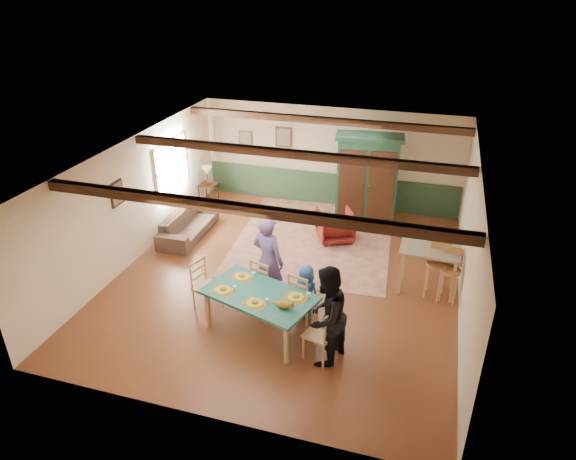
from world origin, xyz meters
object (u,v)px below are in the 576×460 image
(cat, at_px, (284,304))
(armoire, at_px, (367,180))
(dining_chair_far_right, at_px, (304,295))
(person_man, at_px, (268,260))
(dining_chair_end_left, at_px, (207,286))
(end_table, at_px, (209,194))
(bar_stool_right, at_px, (449,276))
(counter_table, at_px, (428,270))
(dining_table, at_px, (260,313))
(person_woman, at_px, (326,316))
(dining_chair_end_right, at_px, (320,333))
(person_child, at_px, (306,292))
(bar_stool_left, at_px, (436,271))
(table_lamp, at_px, (207,176))
(sofa, at_px, (188,224))
(dining_chair_far_left, at_px, (266,281))
(armchair, at_px, (335,226))

(cat, relative_size, armoire, 0.17)
(dining_chair_far_right, distance_m, person_man, 0.96)
(dining_chair_end_left, xyz_separation_m, end_table, (-2.09, 4.61, -0.23))
(bar_stool_right, bearing_deg, counter_table, 156.12)
(dining_table, distance_m, bar_stool_right, 3.75)
(dining_chair_end_left, bearing_deg, person_man, -43.15)
(end_table, relative_size, counter_table, 0.48)
(dining_chair_end_left, distance_m, armoire, 5.23)
(dining_table, bearing_deg, counter_table, 38.34)
(counter_table, bearing_deg, person_man, -156.92)
(armoire, distance_m, bar_stool_right, 3.79)
(person_man, bearing_deg, person_woman, 154.13)
(person_man, relative_size, counter_table, 1.60)
(dining_chair_far_right, bearing_deg, person_woman, 139.73)
(dining_table, relative_size, dining_chair_end_right, 1.89)
(dining_chair_end_right, bearing_deg, dining_table, -90.00)
(person_child, relative_size, bar_stool_left, 0.94)
(dining_chair_far_right, distance_m, cat, 0.98)
(dining_chair_far_right, relative_size, end_table, 1.83)
(dining_chair_far_right, distance_m, table_lamp, 5.87)
(table_lamp, bearing_deg, bar_stool_right, -24.98)
(sofa, distance_m, end_table, 1.96)
(end_table, bearing_deg, dining_chair_far_right, -48.12)
(dining_chair_end_right, relative_size, person_woman, 0.58)
(dining_chair_far_left, xyz_separation_m, armoire, (1.25, 4.18, 0.64))
(end_table, relative_size, bar_stool_right, 0.49)
(dining_chair_far_right, bearing_deg, armchair, -71.03)
(dining_chair_end_left, relative_size, bar_stool_left, 0.88)
(bar_stool_right, bearing_deg, dining_table, -142.52)
(end_table, bearing_deg, dining_table, -56.67)
(dining_table, distance_m, person_woman, 1.43)
(sofa, bearing_deg, bar_stool_left, -100.96)
(dining_chair_end_left, xyz_separation_m, person_man, (1.03, 0.58, 0.42))
(dining_chair_end_left, bearing_deg, dining_chair_end_right, -90.00)
(person_child, relative_size, table_lamp, 2.12)
(dining_table, relative_size, bar_stool_right, 1.72)
(armoire, bearing_deg, bar_stool_left, -64.30)
(armchair, xyz_separation_m, table_lamp, (-3.82, 1.13, 0.44))
(counter_table, distance_m, bar_stool_left, 0.23)
(dining_chair_far_right, height_order, counter_table, dining_chair_far_right)
(dining_chair_far_right, xyz_separation_m, table_lamp, (-3.91, 4.37, 0.30))
(sofa, bearing_deg, dining_chair_end_right, -131.29)
(dining_chair_end_right, bearing_deg, dining_chair_far_left, -114.92)
(end_table, bearing_deg, person_man, -52.24)
(person_child, bearing_deg, end_table, -30.01)
(end_table, bearing_deg, sofa, -79.93)
(counter_table, bearing_deg, person_woman, -119.97)
(dining_chair_far_left, xyz_separation_m, bar_stool_right, (3.37, 1.10, 0.05))
(dining_chair_far_right, height_order, dining_chair_end_right, same)
(dining_chair_end_left, relative_size, person_man, 0.55)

